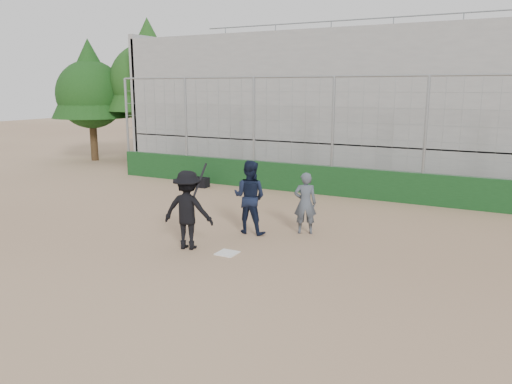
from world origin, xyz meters
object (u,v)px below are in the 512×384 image
at_px(umpire, 305,206).
at_px(batter_at_plate, 188,210).
at_px(catcher_crouched, 250,209).
at_px(equipment_bag, 198,182).

bearing_deg(umpire, batter_at_plate, 27.15).
bearing_deg(umpire, catcher_crouched, 3.93).
distance_m(batter_at_plate, umpire, 3.05).
xyz_separation_m(batter_at_plate, catcher_crouched, (0.68, 1.71, -0.28)).
height_order(catcher_crouched, umpire, umpire).
bearing_deg(batter_at_plate, equipment_bag, 122.42).
relative_size(catcher_crouched, equipment_bag, 1.47).
bearing_deg(catcher_crouched, batter_at_plate, -111.71).
xyz_separation_m(umpire, equipment_bag, (-5.84, 3.81, -0.53)).
relative_size(batter_at_plate, equipment_bag, 2.29).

